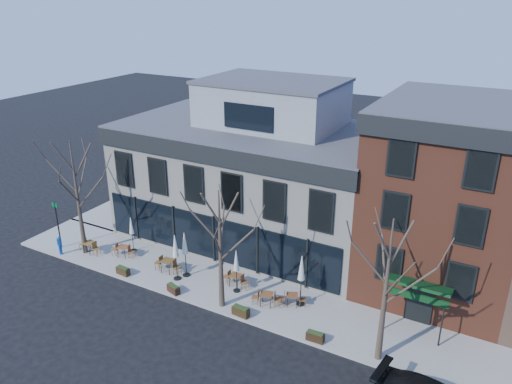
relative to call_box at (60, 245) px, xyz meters
The scene contains 25 objects.
ground 10.63m from the call_box, 23.35° to the left, with size 120.00×120.00×0.00m, color black.
sidewalk_front 13.16m from the call_box, ahead, with size 33.50×4.70×0.15m, color gray.
sidewalk_side 10.34m from the call_box, 98.49° to the left, with size 4.50×12.00×0.15m, color gray.
corner_building 14.03m from the call_box, 43.40° to the left, with size 18.39×10.39×11.10m.
red_brick_building 24.97m from the call_box, 22.00° to the left, with size 8.20×11.78×11.18m.
tree_corner 3.75m from the call_box, 38.77° to the left, with size 3.93×3.98×7.92m.
tree_mid 13.08m from the call_box, ahead, with size 3.50×3.55×7.04m.
tree_right 21.97m from the call_box, ahead, with size 3.72×3.77×7.48m.
sign_pole 1.61m from the call_box, 137.82° to the left, with size 0.50×0.10×3.40m.
call_box is the anchor object (origin of this frame).
cafe_set_0 1.94m from the call_box, 35.24° to the left, with size 1.81×0.75×0.95m.
cafe_set_1 4.33m from the call_box, 25.21° to the left, with size 1.72×0.81×0.88m.
cafe_set_2 7.96m from the call_box, 12.44° to the left, with size 1.90×0.80×0.99m.
cafe_set_3 12.62m from the call_box, 10.90° to the left, with size 1.73×0.70×0.91m.
cafe_set_4 15.01m from the call_box, ahead, with size 1.77×0.90×0.91m.
cafe_set_5 16.35m from the call_box, ahead, with size 1.62×1.02×0.84m.
umbrella_0 4.94m from the call_box, 34.88° to the left, with size 0.40×0.40×2.50m.
umbrella_1 9.02m from the call_box, ahead, with size 0.48×0.48×3.02m.
umbrella_2 9.36m from the call_box, 11.89° to the left, with size 0.48×0.48×2.98m.
umbrella_3 12.92m from the call_box, ahead, with size 0.44×0.44×2.72m.
umbrella_4 16.84m from the call_box, ahead, with size 0.50×0.50×3.14m.
planter_0 5.52m from the call_box, ahead, with size 0.94×0.42×0.51m.
planter_1 9.54m from the call_box, ahead, with size 0.96×0.61×0.50m.
planter_2 14.15m from the call_box, ahead, with size 1.01×0.46×0.55m.
planter_3 18.56m from the call_box, ahead, with size 0.93×0.39×0.51m.
Camera 1 is at (16.22, -23.78, 16.78)m, focal length 35.00 mm.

